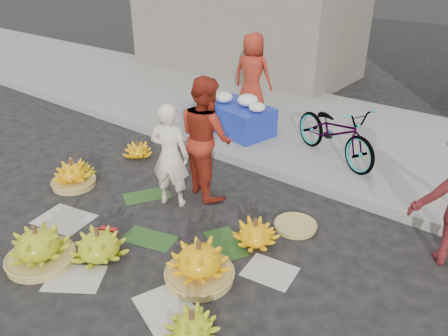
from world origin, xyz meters
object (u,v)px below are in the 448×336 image
Objects in this scene: banana_bunch_0 at (73,175)px; bicycle at (335,132)px; vendor_cream at (170,156)px; flower_table at (239,117)px; banana_bunch_4 at (199,263)px.

banana_bunch_0 is 4.11m from bicycle.
flower_table is (-0.67, 2.47, -0.31)m from vendor_cream.
banana_bunch_0 is 2.87m from banana_bunch_4.
vendor_cream is 2.58m from flower_table.
bicycle is at bearing 91.99° from banana_bunch_4.
vendor_cream reaches higher than banana_bunch_0.
banana_bunch_4 is (2.84, -0.39, 0.03)m from banana_bunch_0.
vendor_cream is at bearing 20.62° from banana_bunch_0.
banana_bunch_4 is 0.54× the size of flower_table.
bicycle is (2.72, 3.05, 0.41)m from banana_bunch_0.
vendor_cream is at bearing 178.28° from bicycle.
bicycle is (1.22, 2.48, -0.13)m from vendor_cream.
bicycle is (-0.12, 3.44, 0.37)m from banana_bunch_4.
flower_table is (-2.01, 3.43, 0.20)m from banana_bunch_4.
vendor_cream is 0.81× the size of bicycle.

